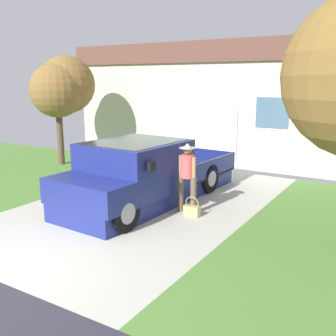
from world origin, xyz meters
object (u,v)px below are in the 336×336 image
house_with_garage (221,100)px  front_yard_tree (61,87)px  handbag (192,210)px  person_with_hat (187,173)px  wheeled_trash_bin (118,151)px  pickup_truck (141,175)px

house_with_garage → front_yard_tree: 6.51m
house_with_garage → front_yard_tree: bearing=-128.6°
handbag → person_with_hat: bearing=143.0°
handbag → wheeled_trash_bin: bearing=145.3°
handbag → front_yard_tree: bearing=158.2°
pickup_truck → front_yard_tree: (-5.30, 2.58, 2.07)m
person_with_hat → wheeled_trash_bin: person_with_hat is taller
house_with_garage → wheeled_trash_bin: (-1.96, -4.52, -1.67)m
handbag → pickup_truck: bearing=174.0°
pickup_truck → person_with_hat: 1.33m
person_with_hat → house_with_garage: size_ratio=0.15×
handbag → wheeled_trash_bin: (-4.75, 3.29, 0.42)m
house_with_garage → front_yard_tree: house_with_garage is taller
front_yard_tree → wheeled_trash_bin: 3.12m
pickup_truck → house_with_garage: house_with_garage is taller
house_with_garage → wheeled_trash_bin: size_ratio=10.63×
wheeled_trash_bin → handbag: bearing=-34.7°
wheeled_trash_bin → front_yard_tree: bearing=-165.1°
person_with_hat → front_yard_tree: (-6.61, 2.57, 1.86)m
front_yard_tree → handbag: bearing=-21.8°
pickup_truck → person_with_hat: size_ratio=3.42×
handbag → front_yard_tree: size_ratio=0.12×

